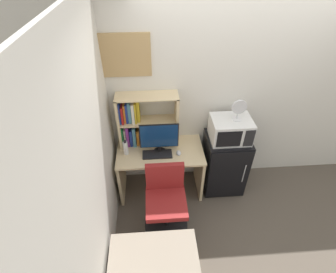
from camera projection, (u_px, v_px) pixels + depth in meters
name	position (u px, v px, depth m)	size (l,w,h in m)	color
wall_back	(267.00, 96.00, 3.26)	(6.40, 0.04, 2.60)	silver
wall_left	(83.00, 215.00, 1.88)	(0.04, 4.40, 2.60)	silver
desk	(160.00, 164.00, 3.43)	(1.11, 0.60, 0.74)	beige
hutch_bookshelf	(139.00, 122.00, 3.20)	(0.75, 0.25, 0.71)	beige
monitor	(159.00, 137.00, 3.11)	(0.48, 0.16, 0.44)	black
keyboard	(157.00, 154.00, 3.21)	(0.37, 0.16, 0.02)	black
computer_mouse	(179.00, 153.00, 3.22)	(0.06, 0.10, 0.03)	silver
water_bottle	(126.00, 148.00, 3.17)	(0.06, 0.06, 0.21)	silver
mini_fridge	(224.00, 163.00, 3.54)	(0.55, 0.51, 0.87)	black
microwave	(231.00, 129.00, 3.17)	(0.49, 0.39, 0.29)	silver
desk_fan	(239.00, 109.00, 2.98)	(0.18, 0.11, 0.27)	silver
desk_chair	(166.00, 204.00, 3.06)	(0.54, 0.54, 0.89)	black
wall_corkboard	(119.00, 56.00, 2.76)	(0.70, 0.02, 0.48)	tan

